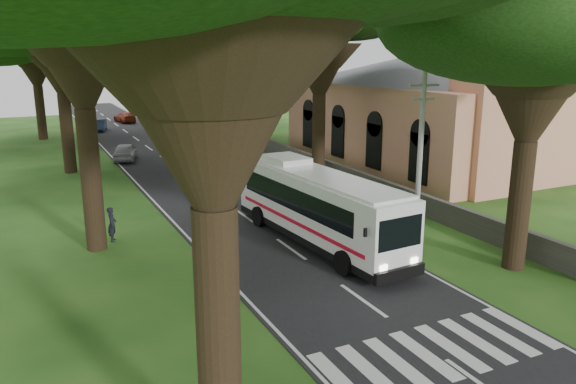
% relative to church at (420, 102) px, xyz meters
% --- Properties ---
extents(ground, '(140.00, 140.00, 0.00)m').
position_rel_church_xyz_m(ground, '(-17.86, -21.55, -4.91)').
color(ground, '#1D4915').
rests_on(ground, ground).
extents(road, '(8.00, 120.00, 0.04)m').
position_rel_church_xyz_m(road, '(-17.86, 3.45, -4.90)').
color(road, black).
rests_on(road, ground).
extents(crosswalk, '(8.00, 3.00, 0.01)m').
position_rel_church_xyz_m(crosswalk, '(-17.86, -23.55, -4.91)').
color(crosswalk, silver).
rests_on(crosswalk, ground).
extents(property_wall, '(0.35, 50.00, 1.20)m').
position_rel_church_xyz_m(property_wall, '(-8.86, 2.45, -4.31)').
color(property_wall, '#383533').
rests_on(property_wall, ground).
extents(church, '(14.00, 24.00, 11.60)m').
position_rel_church_xyz_m(church, '(0.00, 0.00, 0.00)').
color(church, '#E89A71').
rests_on(church, ground).
extents(pole_near, '(1.60, 0.24, 8.00)m').
position_rel_church_xyz_m(pole_near, '(-12.36, -15.55, -0.73)').
color(pole_near, gray).
rests_on(pole_near, ground).
extents(pole_mid, '(1.60, 0.24, 8.00)m').
position_rel_church_xyz_m(pole_mid, '(-12.36, 4.45, -0.73)').
color(pole_mid, gray).
rests_on(pole_mid, ground).
extents(pole_far, '(1.60, 0.24, 8.00)m').
position_rel_church_xyz_m(pole_far, '(-12.36, 24.45, -0.73)').
color(pole_far, gray).
rests_on(pole_far, ground).
extents(tree_l_midb, '(15.21, 15.21, 15.03)m').
position_rel_church_xyz_m(tree_l_midb, '(-25.36, 8.45, 6.80)').
color(tree_l_midb, black).
rests_on(tree_l_midb, ground).
extents(tree_l_far, '(15.85, 15.85, 14.18)m').
position_rel_church_xyz_m(tree_l_far, '(-26.36, 26.45, 5.84)').
color(tree_l_far, black).
rests_on(tree_l_far, ground).
extents(tree_r_mida, '(13.01, 13.01, 14.81)m').
position_rel_church_xyz_m(tree_r_mida, '(-9.86, -1.55, 6.95)').
color(tree_r_mida, black).
rests_on(tree_r_mida, ground).
extents(tree_r_midb, '(15.98, 15.98, 15.29)m').
position_rel_church_xyz_m(tree_r_midb, '(-10.36, 16.45, 6.91)').
color(tree_r_midb, black).
rests_on(tree_r_midb, ground).
extents(tree_r_far, '(12.86, 12.86, 15.27)m').
position_rel_church_xyz_m(tree_r_far, '(-9.36, 34.45, 7.42)').
color(tree_r_far, black).
rests_on(tree_r_far, ground).
extents(coach_bus, '(3.39, 11.74, 3.42)m').
position_rel_church_xyz_m(coach_bus, '(-16.34, -13.19, -3.07)').
color(coach_bus, white).
rests_on(coach_bus, ground).
extents(distant_car_a, '(2.78, 4.46, 1.42)m').
position_rel_church_xyz_m(distant_car_a, '(-20.86, 11.34, -4.17)').
color(distant_car_a, '#9C9CA1').
rests_on(distant_car_a, road).
extents(distant_car_b, '(2.17, 3.96, 1.24)m').
position_rel_church_xyz_m(distant_car_b, '(-20.39, 30.06, -4.26)').
color(distant_car_b, navy).
rests_on(distant_car_b, road).
extents(distant_car_c, '(2.39, 4.59, 1.27)m').
position_rel_church_xyz_m(distant_car_c, '(-16.48, 36.29, -4.24)').
color(distant_car_c, maroon).
rests_on(distant_car_c, road).
extents(pedestrian, '(0.58, 0.71, 1.68)m').
position_rel_church_xyz_m(pedestrian, '(-25.02, -8.76, -4.07)').
color(pedestrian, black).
rests_on(pedestrian, ground).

